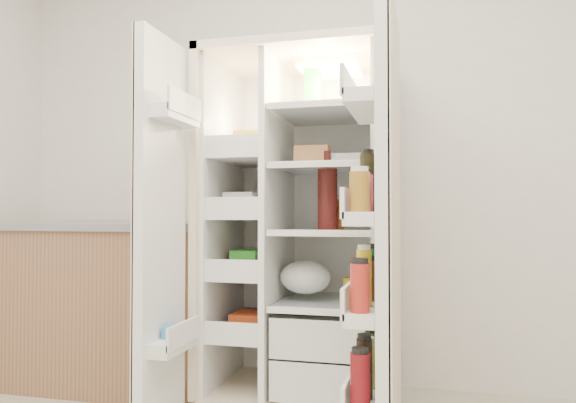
# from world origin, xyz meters

# --- Properties ---
(wall_back) EXTENTS (4.00, 0.02, 2.70)m
(wall_back) POSITION_xyz_m (0.00, 2.00, 1.35)
(wall_back) COLOR silver
(wall_back) RESTS_ON floor
(refrigerator) EXTENTS (0.92, 0.70, 1.80)m
(refrigerator) POSITION_xyz_m (-0.09, 1.65, 0.75)
(refrigerator) COLOR beige
(refrigerator) RESTS_ON floor
(freezer_door) EXTENTS (0.15, 0.40, 1.72)m
(freezer_door) POSITION_xyz_m (-0.61, 1.05, 0.89)
(freezer_door) COLOR white
(freezer_door) RESTS_ON floor
(fridge_door) EXTENTS (0.17, 0.58, 1.72)m
(fridge_door) POSITION_xyz_m (0.38, 0.96, 0.87)
(fridge_door) COLOR white
(fridge_door) RESTS_ON floor
(kitchen_counter) EXTENTS (1.27, 0.67, 0.92)m
(kitchen_counter) POSITION_xyz_m (-1.18, 1.65, 0.46)
(kitchen_counter) COLOR #95674A
(kitchen_counter) RESTS_ON floor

